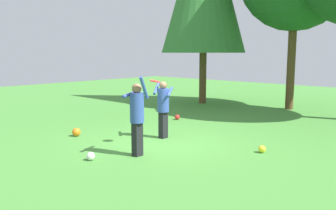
# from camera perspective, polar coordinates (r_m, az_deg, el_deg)

# --- Properties ---
(ground_plane) EXTENTS (40.00, 40.00, 0.00)m
(ground_plane) POSITION_cam_1_polar(r_m,az_deg,el_deg) (9.99, -1.02, -6.13)
(ground_plane) COLOR #478C38
(person_thrower) EXTENTS (0.61, 0.62, 1.97)m
(person_thrower) POSITION_cam_1_polar(r_m,az_deg,el_deg) (8.61, -4.99, -1.26)
(person_thrower) COLOR black
(person_thrower) RESTS_ON ground_plane
(person_catcher) EXTENTS (0.70, 0.73, 1.68)m
(person_catcher) POSITION_cam_1_polar(r_m,az_deg,el_deg) (10.40, -0.78, 0.06)
(person_catcher) COLOR black
(person_catcher) RESTS_ON ground_plane
(frisbee) EXTENTS (0.37, 0.37, 0.07)m
(frisbee) POSITION_cam_1_polar(r_m,az_deg,el_deg) (9.37, -2.10, 3.83)
(frisbee) COLOR red
(ball_orange) EXTENTS (0.25, 0.25, 0.25)m
(ball_orange) POSITION_cam_1_polar(r_m,az_deg,el_deg) (11.12, -14.47, -4.22)
(ball_orange) COLOR orange
(ball_orange) RESTS_ON ground_plane
(ball_red) EXTENTS (0.19, 0.19, 0.19)m
(ball_red) POSITION_cam_1_polar(r_m,az_deg,el_deg) (13.40, 1.49, -1.95)
(ball_red) COLOR red
(ball_red) RESTS_ON ground_plane
(ball_white) EXTENTS (0.20, 0.20, 0.20)m
(ball_white) POSITION_cam_1_polar(r_m,az_deg,el_deg) (8.62, -12.27, -8.01)
(ball_white) COLOR white
(ball_white) RESTS_ON ground_plane
(ball_yellow) EXTENTS (0.19, 0.19, 0.19)m
(ball_yellow) POSITION_cam_1_polar(r_m,az_deg,el_deg) (9.34, 14.81, -6.84)
(ball_yellow) COLOR yellow
(ball_yellow) RESTS_ON ground_plane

